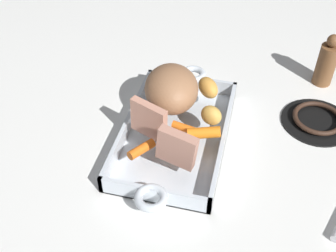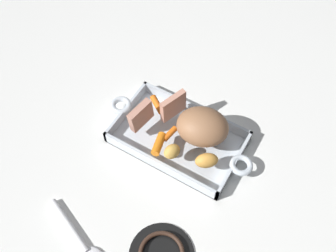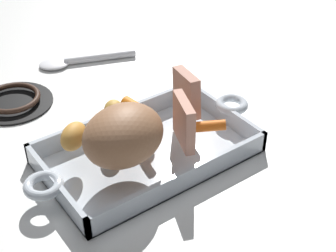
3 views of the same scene
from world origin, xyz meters
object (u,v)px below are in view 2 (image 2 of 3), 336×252
baby_carrot_northeast (170,134)px  potato_near_roast (172,151)px  roast_slice_outer (141,116)px  roast_slice_thin (173,106)px  serving_spoon (80,242)px  potato_golden_large (207,160)px  baby_carrot_southeast (157,104)px  baby_carrot_long (159,144)px  roasting_dish (178,138)px  pork_roast (202,127)px

baby_carrot_northeast → potato_near_roast: potato_near_roast is taller
roast_slice_outer → roast_slice_thin: 0.09m
baby_carrot_northeast → serving_spoon: size_ratio=0.22×
roast_slice_thin → potato_golden_large: size_ratio=1.31×
roast_slice_thin → baby_carrot_southeast: size_ratio=1.35×
baby_carrot_northeast → potato_near_roast: bearing=-54.6°
roast_slice_outer → potato_golden_large: (0.22, -0.02, -0.02)m
baby_carrot_northeast → baby_carrot_southeast: 0.11m
baby_carrot_long → serving_spoon: baby_carrot_long is taller
roasting_dish → potato_near_roast: (0.02, -0.07, 0.05)m
roast_slice_outer → baby_carrot_southeast: size_ratio=1.29×
baby_carrot_northeast → serving_spoon: (-0.05, -0.36, -0.04)m
roast_slice_outer → baby_carrot_northeast: size_ratio=1.60×
roasting_dish → roast_slice_outer: size_ratio=5.88×
baby_carrot_northeast → potato_golden_large: 0.13m
pork_roast → roasting_dish: bearing=-158.8°
roasting_dish → baby_carrot_long: baby_carrot_long is taller
baby_carrot_southeast → potato_near_roast: potato_near_roast is taller
baby_carrot_northeast → potato_near_roast: (0.04, -0.05, 0.01)m
pork_roast → roast_slice_thin: pork_roast is taller
roast_slice_outer → baby_carrot_northeast: roast_slice_outer is taller
potato_golden_large → serving_spoon: (-0.17, -0.33, -0.06)m
baby_carrot_southeast → baby_carrot_long: size_ratio=0.88×
baby_carrot_long → potato_near_roast: size_ratio=1.45×
pork_roast → potato_near_roast: pork_roast is taller
pork_roast → potato_near_roast: bearing=-111.9°
roast_slice_outer → potato_near_roast: 0.13m
pork_roast → roast_slice_outer: (-0.16, -0.05, -0.01)m
roasting_dish → baby_carrot_southeast: (-0.10, 0.05, 0.04)m
baby_carrot_long → serving_spoon: bearing=-96.7°
roast_slice_outer → roast_slice_thin: (0.06, 0.07, 0.00)m
baby_carrot_southeast → serving_spoon: baby_carrot_southeast is taller
roasting_dish → baby_carrot_southeast: 0.11m
baby_carrot_southeast → pork_roast: bearing=-8.3°
baby_carrot_long → potato_near_roast: bearing=-8.6°
pork_roast → baby_carrot_southeast: bearing=171.7°
roasting_dish → potato_golden_large: bearing=-23.7°
pork_roast → potato_golden_large: 0.09m
serving_spoon → roast_slice_thin: bearing=108.5°
baby_carrot_southeast → serving_spoon: (0.04, -0.42, -0.04)m
roast_slice_thin → serving_spoon: (-0.02, -0.42, -0.08)m
roast_slice_outer → potato_golden_large: size_ratio=1.25×
potato_golden_large → roasting_dish: bearing=156.3°
roast_slice_thin → baby_carrot_southeast: roast_slice_thin is taller
baby_carrot_northeast → serving_spoon: baby_carrot_northeast is taller
baby_carrot_northeast → serving_spoon: 0.36m
baby_carrot_long → serving_spoon: size_ratio=0.30×
roast_slice_outer → potato_golden_large: 0.22m
baby_carrot_southeast → potato_near_roast: (0.12, -0.12, 0.01)m
roast_slice_thin → baby_carrot_long: (0.02, -0.11, -0.03)m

